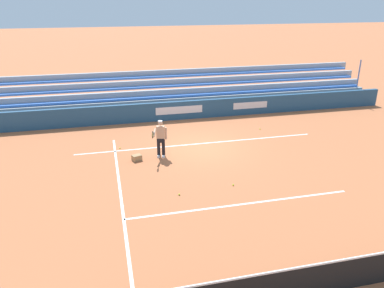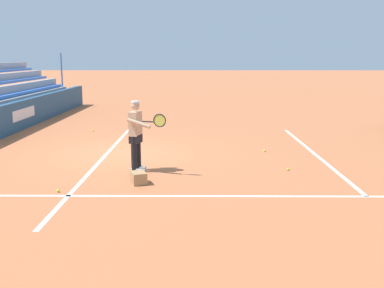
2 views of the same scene
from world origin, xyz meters
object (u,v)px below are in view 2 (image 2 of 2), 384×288
(tennis_ball_on_baseline, at_px, (58,191))
(tennis_ball_by_box, at_px, (265,151))
(tennis_ball_near_player, at_px, (93,130))
(tennis_player, at_px, (137,135))
(ball_box_cardboard, at_px, (139,178))
(tennis_ball_far_left, at_px, (288,169))

(tennis_ball_on_baseline, distance_m, tennis_ball_by_box, 6.34)
(tennis_ball_near_player, bearing_deg, tennis_player, 22.32)
(ball_box_cardboard, distance_m, tennis_ball_far_left, 3.74)
(tennis_ball_far_left, bearing_deg, tennis_player, -88.79)
(tennis_ball_far_left, xyz_separation_m, tennis_ball_on_baseline, (1.86, -5.12, 0.00))
(tennis_player, distance_m, tennis_ball_far_left, 3.81)
(tennis_ball_on_baseline, height_order, tennis_ball_by_box, same)
(tennis_player, height_order, tennis_ball_near_player, tennis_player)
(tennis_ball_far_left, height_order, tennis_ball_on_baseline, same)
(ball_box_cardboard, xyz_separation_m, tennis_ball_far_left, (-1.20, 3.54, -0.10))
(ball_box_cardboard, relative_size, tennis_ball_far_left, 6.06)
(ball_box_cardboard, distance_m, tennis_ball_near_player, 7.49)
(ball_box_cardboard, xyz_separation_m, tennis_ball_on_baseline, (0.66, -1.59, -0.10))
(ball_box_cardboard, xyz_separation_m, tennis_ball_by_box, (-3.39, 3.29, -0.10))
(ball_box_cardboard, height_order, tennis_ball_near_player, ball_box_cardboard)
(ball_box_cardboard, relative_size, tennis_ball_near_player, 6.06)
(tennis_ball_far_left, height_order, tennis_ball_near_player, same)
(tennis_ball_near_player, relative_size, tennis_ball_by_box, 1.00)
(ball_box_cardboard, height_order, tennis_ball_by_box, ball_box_cardboard)
(tennis_player, bearing_deg, tennis_ball_near_player, -157.68)
(ball_box_cardboard, relative_size, tennis_ball_by_box, 6.06)
(tennis_player, bearing_deg, tennis_ball_far_left, 91.21)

